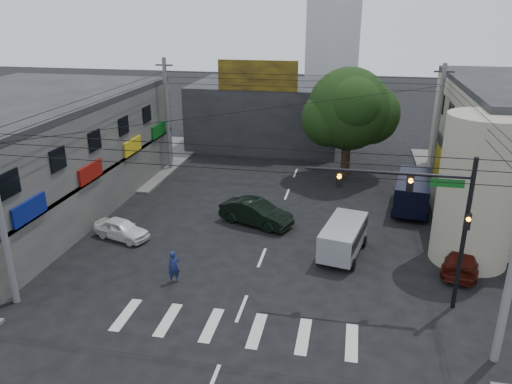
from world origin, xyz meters
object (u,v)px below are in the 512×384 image
(street_tree, at_px, (349,109))
(traffic_gantry, at_px, (427,208))
(maroon_sedan, at_px, (462,259))
(silver_minivan, at_px, (343,239))
(dark_sedan, at_px, (256,213))
(utility_pole_far_left, at_px, (167,115))
(utility_pole_far_right, at_px, (437,127))
(traffic_officer, at_px, (174,267))
(white_compact, at_px, (122,229))
(navy_van, at_px, (413,194))

(street_tree, bearing_deg, traffic_gantry, -78.01)
(maroon_sedan, bearing_deg, silver_minivan, 10.84)
(dark_sedan, bearing_deg, utility_pole_far_left, 64.98)
(utility_pole_far_left, bearing_deg, traffic_gantry, -42.86)
(utility_pole_far_right, relative_size, maroon_sedan, 1.96)
(silver_minivan, relative_size, traffic_officer, 2.78)
(utility_pole_far_left, bearing_deg, maroon_sedan, -32.20)
(traffic_officer, bearing_deg, utility_pole_far_left, 76.86)
(dark_sedan, distance_m, white_compact, 8.23)
(dark_sedan, bearing_deg, navy_van, -44.17)
(street_tree, height_order, utility_pole_far_right, utility_pole_far_right)
(traffic_gantry, relative_size, white_compact, 1.90)
(utility_pole_far_left, height_order, silver_minivan, utility_pole_far_left)
(dark_sedan, height_order, white_compact, dark_sedan)
(utility_pole_far_right, height_order, traffic_officer, utility_pole_far_right)
(traffic_gantry, bearing_deg, street_tree, 101.99)
(white_compact, xyz_separation_m, traffic_officer, (4.80, -4.15, 0.23))
(maroon_sedan, bearing_deg, traffic_gantry, 69.75)
(utility_pole_far_left, distance_m, maroon_sedan, 25.13)
(maroon_sedan, bearing_deg, white_compact, 15.01)
(white_compact, bearing_deg, traffic_gantry, -85.65)
(street_tree, distance_m, navy_van, 8.84)
(utility_pole_far_right, xyz_separation_m, navy_van, (-1.82, -5.10, -3.49))
(street_tree, relative_size, utility_pole_far_left, 0.95)
(white_compact, xyz_separation_m, maroon_sedan, (19.12, -0.01, 0.04))
(traffic_gantry, relative_size, utility_pole_far_left, 0.78)
(utility_pole_far_right, relative_size, silver_minivan, 1.99)
(street_tree, xyz_separation_m, maroon_sedan, (6.50, -14.23, -4.84))
(traffic_gantry, distance_m, silver_minivan, 6.74)
(utility_pole_far_left, bearing_deg, white_compact, -81.91)
(maroon_sedan, xyz_separation_m, traffic_officer, (-14.32, -4.14, 0.20))
(utility_pole_far_right, bearing_deg, traffic_gantry, -98.94)
(utility_pole_far_left, relative_size, traffic_officer, 5.53)
(street_tree, relative_size, maroon_sedan, 1.85)
(traffic_officer, bearing_deg, traffic_gantry, -32.41)
(street_tree, distance_m, dark_sedan, 12.75)
(maroon_sedan, distance_m, silver_minivan, 6.21)
(utility_pole_far_right, bearing_deg, maroon_sedan, -90.00)
(utility_pole_far_right, bearing_deg, traffic_officer, -129.52)
(street_tree, distance_m, maroon_sedan, 16.37)
(white_compact, bearing_deg, utility_pole_far_right, -38.02)
(utility_pole_far_left, height_order, maroon_sedan, utility_pole_far_left)
(navy_van, xyz_separation_m, traffic_officer, (-12.50, -12.26, -0.28))
(utility_pole_far_right, height_order, white_compact, utility_pole_far_right)
(traffic_gantry, xyz_separation_m, white_compact, (-16.45, 3.79, -4.23))
(street_tree, relative_size, utility_pole_far_right, 0.95)
(white_compact, distance_m, silver_minivan, 12.95)
(street_tree, xyz_separation_m, traffic_gantry, (3.82, -18.00, -0.64))
(utility_pole_far_right, distance_m, white_compact, 23.58)
(traffic_gantry, height_order, traffic_officer, traffic_gantry)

